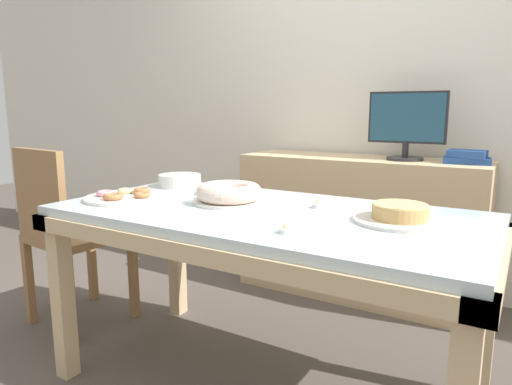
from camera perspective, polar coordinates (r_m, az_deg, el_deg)
The scene contains 13 objects.
wall_back at distance 3.04m, azimuth 15.17°, elevation 13.27°, with size 8.00×0.10×2.60m, color silver.
dining_table at distance 1.77m, azimuth 1.08°, elevation -5.09°, with size 1.66×0.85×0.75m.
chair at distance 2.54m, azimuth -22.77°, elevation -4.21°, with size 0.46×0.46×0.94m.
sideboard at distance 2.84m, azimuth 12.64°, elevation -4.25°, with size 1.42×0.44×0.85m.
computer_monitor at distance 2.68m, azimuth 18.31°, elevation 7.90°, with size 0.42×0.20×0.38m.
book_stack at distance 2.64m, azimuth 24.88°, elevation 4.02°, with size 0.24×0.17×0.07m.
cake_chocolate_round at distance 1.63m, azimuth 17.52°, elevation -2.68°, with size 0.31×0.31×0.06m.
cake_golden_bundt at distance 1.87m, azimuth -3.42°, elevation -0.13°, with size 0.29×0.29×0.08m.
pastry_platter at distance 2.03m, azimuth -15.91°, elevation -0.48°, with size 0.35×0.35×0.04m.
plate_stack at distance 2.31m, azimuth -9.51°, elevation 1.51°, with size 0.21×0.21×0.06m.
tealight_near_cakes at distance 1.79m, azimuth 7.57°, elevation -1.62°, with size 0.04×0.04×0.04m.
tealight_right_edge at distance 1.42m, azimuth 3.60°, elevation -4.70°, with size 0.04×0.04×0.04m.
tealight_near_front at distance 2.06m, azimuth -7.25°, elevation -0.02°, with size 0.04×0.04×0.04m.
Camera 1 is at (0.85, -1.48, 1.13)m, focal length 32.00 mm.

